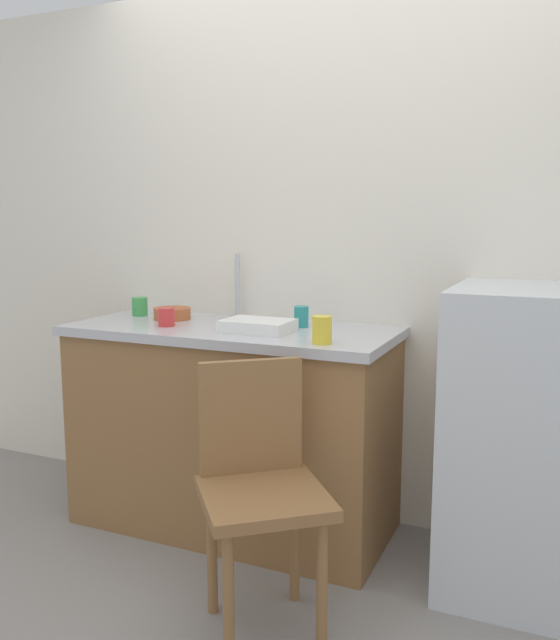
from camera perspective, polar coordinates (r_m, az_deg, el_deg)
The scene contains 13 objects.
ground_plane at distance 2.48m, azimuth -1.92°, elevation -24.78°, with size 8.00×8.00×0.00m, color gray.
back_wall at distance 3.00m, azimuth 6.35°, elevation 5.55°, with size 4.80×0.10×2.41m, color silver.
cabinet_base at distance 3.00m, azimuth -4.04°, elevation -9.49°, with size 1.38×0.60×0.87m, color olive.
countertop at distance 2.89m, azimuth -4.14°, elevation -0.92°, with size 1.42×0.64×0.04m, color #B7B7BC.
faucet at distance 3.13m, azimuth -3.66°, elevation 2.99°, with size 0.02×0.02×0.30m, color #B7B7BC.
refrigerator at distance 2.63m, azimuth 20.36°, elevation -9.68°, with size 0.55×0.61×1.13m, color silver.
chair at distance 2.28m, azimuth -1.76°, elevation -13.73°, with size 0.56×0.56×0.89m.
dish_tray at distance 2.73m, azimuth -1.91°, elevation -0.49°, with size 0.28×0.20×0.05m, color white.
terracotta_bowl at distance 3.10m, azimuth -9.23°, elevation 0.55°, with size 0.17×0.17×0.05m, color #B25B33.
cup_green at distance 3.24m, azimuth -11.94°, elevation 1.14°, with size 0.07×0.07×0.09m, color green.
cup_red at distance 2.91m, azimuth -9.72°, elevation 0.25°, with size 0.07×0.07×0.08m, color red.
cup_yellow at distance 2.48m, azimuth 3.62°, elevation -0.85°, with size 0.07×0.07×0.10m, color yellow.
cup_teal at distance 2.85m, azimuth 1.84°, elevation 0.29°, with size 0.06×0.06×0.09m, color teal.
Camera 1 is at (0.91, -1.86, 1.38)m, focal length 37.30 mm.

